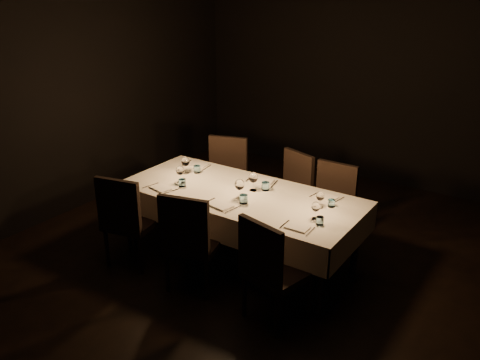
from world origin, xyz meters
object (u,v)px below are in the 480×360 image
Objects in this scene: dining_table at (240,199)px; chair_near_left at (127,217)px; chair_near_center at (190,238)px; chair_far_center at (290,190)px; chair_near_right at (270,267)px; chair_far_right at (331,203)px; chair_far_left at (225,175)px.

chair_near_left reaches higher than dining_table.
dining_table is at bearing -108.43° from chair_near_center.
chair_far_center is (0.13, 0.85, -0.16)m from dining_table.
dining_table is 2.53× the size of chair_near_right.
chair_near_right reaches higher than chair_far_right.
chair_far_right is (0.55, -0.10, 0.00)m from chair_far_center.
chair_far_right is at bearing -71.45° from chair_near_right.
chair_far_center is at bearing -111.01° from chair_near_center.
chair_near_left is (-0.87, -0.76, -0.14)m from dining_table.
chair_near_left reaches higher than chair_near_right.
chair_near_center is 1.02× the size of chair_near_right.
chair_far_left reaches higher than chair_far_right.
chair_far_center is 0.56m from chair_far_right.
chair_near_right is 1.04× the size of chair_far_center.
chair_near_left is 0.82m from chair_near_center.
chair_far_left is at bearing -179.96° from chair_far_right.
chair_far_left is 1.05× the size of chair_far_center.
chair_near_center is 1.06× the size of chair_far_center.
chair_far_left is 1.41m from chair_far_right.
dining_table is 2.48× the size of chair_near_center.
chair_near_center is 1.67m from chair_far_right.
chair_near_right is at bearing -84.95° from chair_far_right.
chair_near_center is at bearing -77.49° from chair_far_center.
dining_table is 1.03m from chair_far_right.
chair_near_right is at bearing -47.82° from chair_far_center.
chair_near_left is 0.99× the size of chair_near_center.
chair_far_center is at bearing -53.31° from chair_near_right.
dining_table is 1.13m from chair_near_right.
chair_far_left is (-0.67, 1.50, -0.00)m from chair_near_center.
chair_near_center reaches higher than chair_near_left.
chair_near_left is 1.52m from chair_far_left.
chair_near_center is at bearing -94.12° from dining_table.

